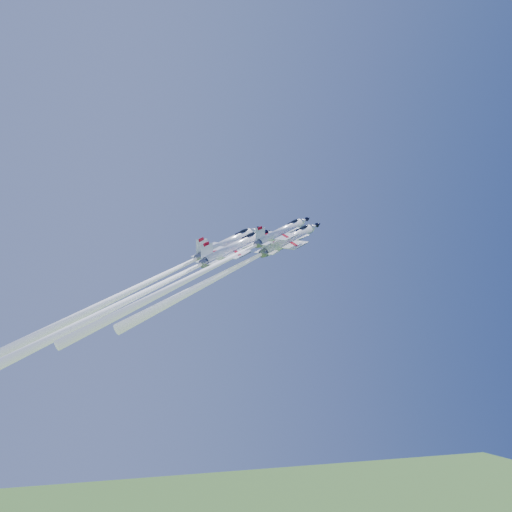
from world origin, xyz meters
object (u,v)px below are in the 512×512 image
object	(u,v)px
jet_right	(209,269)
jet_slot	(135,297)
jet_left	(143,285)
jet_lead	(237,267)

from	to	relation	value
jet_right	jet_slot	bearing A→B (deg)	-111.31
jet_left	jet_right	distance (m)	14.41
jet_lead	jet_left	world-z (taller)	jet_left
jet_lead	jet_left	bearing A→B (deg)	-132.65
jet_lead	jet_left	xyz separation A→B (m)	(-15.83, 6.15, -3.14)
jet_slot	jet_right	bearing A→B (deg)	68.69
jet_right	jet_lead	bearing A→B (deg)	103.89
jet_left	jet_right	size ratio (longest dim) A/B	1.18
jet_slot	jet_lead	bearing A→B (deg)	82.18
jet_left	jet_slot	world-z (taller)	jet_left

